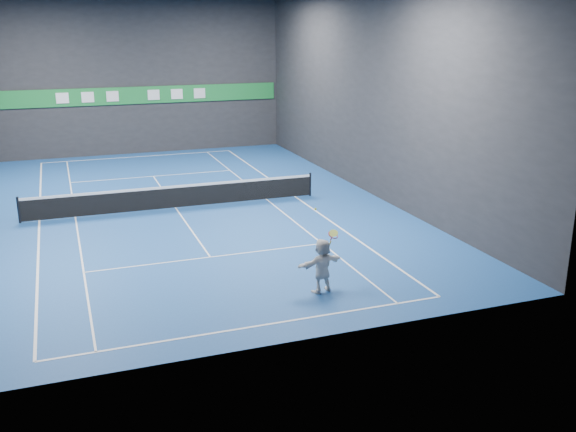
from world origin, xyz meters
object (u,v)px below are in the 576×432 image
object	(u,v)px
tennis_ball	(316,209)
tennis_net	(175,196)
tennis_racket	(333,236)
player	(322,266)

from	to	relation	value
tennis_ball	tennis_net	world-z (taller)	tennis_ball
tennis_net	tennis_racket	world-z (taller)	tennis_racket
tennis_ball	tennis_net	size ratio (longest dim) A/B	0.01
tennis_ball	tennis_racket	size ratio (longest dim) A/B	0.12
tennis_racket	player	bearing A→B (deg)	-171.88
tennis_ball	tennis_net	xyz separation A→B (m)	(-2.23, 10.27, -1.99)
player	tennis_ball	xyz separation A→B (m)	(-0.19, 0.10, 1.71)
tennis_ball	tennis_net	bearing A→B (deg)	102.28
player	tennis_net	world-z (taller)	player
tennis_net	tennis_ball	bearing A→B (deg)	-77.72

